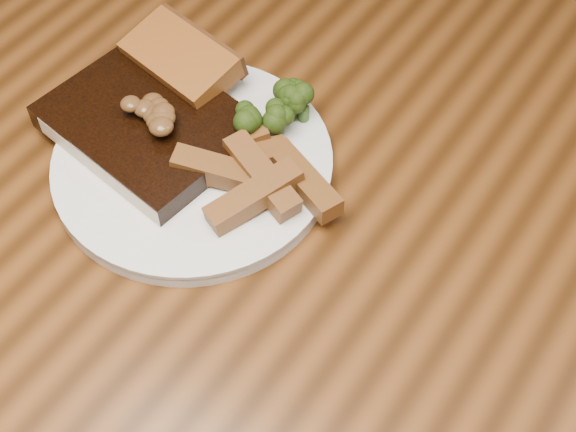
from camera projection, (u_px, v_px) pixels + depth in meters
The scene contains 9 objects.
dining_table at pixel (269, 293), 0.77m from camera, with size 1.60×0.90×0.75m.
chair_far at pixel (460, 4), 1.29m from camera, with size 0.43×0.43×0.87m.
plate at pixel (193, 164), 0.73m from camera, with size 0.26×0.26×0.01m, color silver.
steak at pixel (149, 124), 0.74m from camera, with size 0.18×0.14×0.03m, color black.
steak_bone at pixel (104, 169), 0.71m from camera, with size 0.16×0.02×0.02m, color beige.
mushroom_pile at pixel (156, 105), 0.71m from camera, with size 0.06×0.06×0.03m, color brown, non-canonical shape.
garlic_bread at pixel (182, 75), 0.78m from camera, with size 0.11×0.06×0.02m, color #8F511A.
potato_wedges at pixel (255, 167), 0.71m from camera, with size 0.11×0.11×0.02m, color brown, non-canonical shape.
broccoli_cluster at pixel (276, 115), 0.73m from camera, with size 0.06×0.06×0.04m, color #273B0D, non-canonical shape.
Camera 1 is at (0.24, -0.31, 1.32)m, focal length 50.00 mm.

